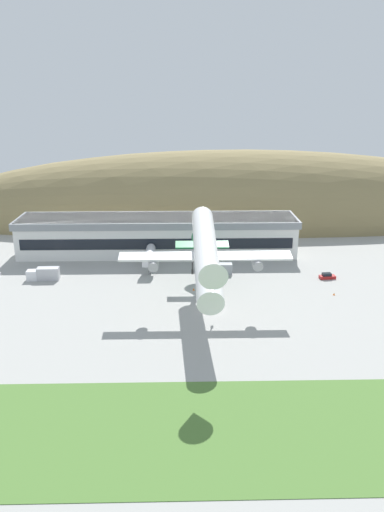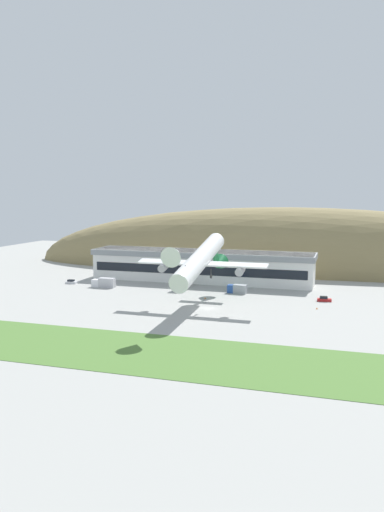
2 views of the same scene
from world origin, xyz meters
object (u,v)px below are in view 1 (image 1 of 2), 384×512
(cargo_airplane, at_px, (206,253))
(terminal_building, at_px, (158,233))
(traffic_cone_0, at_px, (334,294))
(service_car_2, at_px, (327,276))
(box_truck, at_px, (44,274))
(fuel_truck, at_px, (221,269))
(traffic_cone_1, at_px, (194,289))
(jetway_0, at_px, (150,256))

(cargo_airplane, bearing_deg, terminal_building, 105.87)
(traffic_cone_0, bearing_deg, service_car_2, 82.53)
(terminal_building, relative_size, box_truck, 9.90)
(fuel_truck, height_order, traffic_cone_1, fuel_truck)
(jetway_0, distance_m, traffic_cone_1, 19.92)
(terminal_building, distance_m, traffic_cone_1, 32.52)
(traffic_cone_1, bearing_deg, terminal_building, 108.31)
(jetway_0, relative_size, fuel_truck, 2.05)
(terminal_building, distance_m, cargo_airplane, 45.39)
(fuel_truck, distance_m, traffic_cone_1, 14.09)
(terminal_building, distance_m, service_car_2, 51.31)
(traffic_cone_1, bearing_deg, traffic_cone_0, -6.56)
(terminal_building, xyz_separation_m, service_car_2, (45.50, -22.98, -5.80))
(jetway_0, xyz_separation_m, box_truck, (-27.32, -7.35, -2.43))
(jetway_0, bearing_deg, fuel_truck, -11.27)
(service_car_2, relative_size, fuel_truck, 0.68)
(cargo_airplane, height_order, fuel_truck, cargo_airplane)
(fuel_truck, height_order, traffic_cone_0, fuel_truck)
(jetway_0, distance_m, box_truck, 28.39)
(box_truck, relative_size, traffic_cone_1, 14.52)
(terminal_building, bearing_deg, traffic_cone_0, -37.86)
(box_truck, bearing_deg, terminal_building, 37.18)
(service_car_2, relative_size, traffic_cone_1, 7.45)
(service_car_2, bearing_deg, terminal_building, 153.20)
(terminal_building, xyz_separation_m, traffic_cone_0, (44.03, -34.22, -6.15))
(fuel_truck, distance_m, box_truck, 46.80)
(cargo_airplane, relative_size, fuel_truck, 7.84)
(jetway_0, xyz_separation_m, service_car_2, (47.21, -8.32, -3.36))
(traffic_cone_1, bearing_deg, service_car_2, 11.68)
(jetway_0, height_order, traffic_cone_0, jetway_0)
(terminal_building, height_order, fuel_truck, terminal_building)
(fuel_truck, bearing_deg, cargo_airplane, -102.40)
(jetway_0, distance_m, traffic_cone_0, 49.88)
(box_truck, relative_size, traffic_cone_0, 14.52)
(cargo_airplane, height_order, traffic_cone_0, cargo_airplane)
(cargo_airplane, relative_size, traffic_cone_0, 86.45)
(service_car_2, distance_m, box_truck, 74.54)
(cargo_airplane, xyz_separation_m, service_car_2, (33.26, 20.09, -13.20))
(traffic_cone_1, bearing_deg, box_truck, 168.00)
(service_car_2, height_order, traffic_cone_1, service_car_2)
(traffic_cone_0, bearing_deg, terminal_building, 142.14)
(jetway_0, bearing_deg, box_truck, -164.94)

